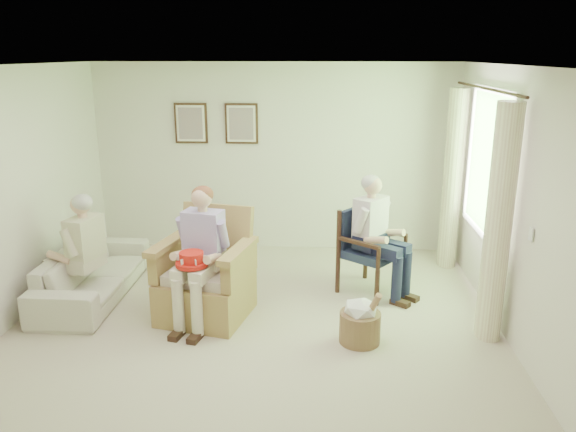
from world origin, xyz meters
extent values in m
plane|color=#C1B79B|center=(0.00, 0.00, 0.00)|extent=(5.50, 5.50, 0.00)
cube|color=silver|center=(0.00, 2.75, 1.30)|extent=(5.00, 0.04, 2.60)
cube|color=silver|center=(0.00, -2.75, 1.30)|extent=(5.00, 0.04, 2.60)
cube|color=silver|center=(2.50, 0.00, 1.30)|extent=(0.04, 5.50, 2.60)
cube|color=white|center=(0.00, 0.00, 2.60)|extent=(5.00, 5.50, 0.02)
cube|color=#2D6B23|center=(2.47, 1.20, 1.55)|extent=(0.02, 1.40, 1.50)
cube|color=white|center=(2.46, 1.20, 2.33)|extent=(0.04, 1.52, 0.06)
cube|color=white|center=(2.46, 1.20, 0.77)|extent=(0.04, 1.52, 0.06)
cylinder|color=#382114|center=(2.37, 1.20, 2.35)|extent=(0.03, 2.50, 0.03)
cylinder|color=#EEE8BA|center=(2.33, 0.22, 1.15)|extent=(0.34, 0.34, 2.30)
cylinder|color=#EEE8BA|center=(2.33, 2.18, 1.15)|extent=(0.34, 0.34, 2.30)
cube|color=#382114|center=(-1.15, 2.72, 1.78)|extent=(0.45, 0.03, 0.55)
cube|color=silver|center=(-1.15, 2.70, 1.78)|extent=(0.39, 0.01, 0.49)
cube|color=tan|center=(-1.15, 2.69, 1.78)|extent=(0.33, 0.01, 0.43)
cube|color=#382114|center=(-0.45, 2.72, 1.78)|extent=(0.45, 0.03, 0.55)
cube|color=silver|center=(-0.45, 2.70, 1.78)|extent=(0.39, 0.01, 0.49)
cube|color=tan|center=(-0.45, 2.69, 1.78)|extent=(0.33, 0.01, 0.43)
cube|color=tan|center=(-0.55, 0.46, 0.22)|extent=(0.85, 0.83, 0.45)
cube|color=beige|center=(-0.55, 0.43, 0.50)|extent=(0.66, 0.64, 0.11)
cube|color=tan|center=(-0.55, 0.82, 0.81)|extent=(0.79, 0.24, 0.67)
cube|color=tan|center=(-0.94, 0.46, 0.62)|extent=(0.11, 0.77, 0.32)
cube|color=tan|center=(-0.15, 0.46, 0.62)|extent=(0.11, 0.77, 0.32)
cylinder|color=black|center=(0.97, 0.97, 0.21)|extent=(0.05, 0.05, 0.42)
cylinder|color=black|center=(1.55, 0.97, 0.21)|extent=(0.05, 0.05, 0.42)
cylinder|color=black|center=(0.97, 1.51, 0.21)|extent=(0.05, 0.05, 0.42)
cylinder|color=black|center=(1.55, 1.51, 0.21)|extent=(0.05, 0.05, 0.42)
cube|color=#1C233D|center=(1.26, 1.24, 0.47)|extent=(0.56, 0.54, 0.10)
cube|color=#1C233D|center=(1.26, 1.50, 0.73)|extent=(0.52, 0.07, 0.48)
imported|color=beige|center=(-1.95, 0.91, 0.28)|extent=(1.91, 0.75, 0.56)
cube|color=beige|center=(-0.55, 0.43, 0.66)|extent=(0.40, 0.26, 0.16)
cube|color=#B39EDF|center=(-0.55, 0.45, 0.94)|extent=(0.39, 0.24, 0.46)
sphere|color=#DDAD8E|center=(-0.55, 0.44, 1.31)|extent=(0.21, 0.21, 0.21)
ellipsoid|color=brown|center=(-0.55, 0.47, 1.34)|extent=(0.22, 0.22, 0.18)
cube|color=beige|center=(-0.65, 0.21, 0.61)|extent=(0.14, 0.44, 0.13)
cube|color=beige|center=(-0.45, 0.21, 0.61)|extent=(0.14, 0.44, 0.13)
cylinder|color=beige|center=(-0.65, 0.01, 0.31)|extent=(0.12, 0.12, 0.56)
cylinder|color=beige|center=(-0.45, 0.01, 0.31)|extent=(0.12, 0.12, 0.56)
cube|color=#1B1F3D|center=(1.26, 1.24, 0.63)|extent=(0.40, 0.26, 0.16)
cube|color=silver|center=(1.26, 1.26, 0.91)|extent=(0.39, 0.24, 0.46)
sphere|color=#DDAD8E|center=(1.26, 1.25, 1.28)|extent=(0.21, 0.21, 0.21)
ellipsoid|color=#B7B2AD|center=(1.26, 1.28, 1.31)|extent=(0.22, 0.22, 0.18)
cube|color=#1B1F3D|center=(1.16, 1.02, 0.58)|extent=(0.14, 0.44, 0.13)
cube|color=#1B1F3D|center=(1.36, 1.02, 0.58)|extent=(0.14, 0.44, 0.13)
cylinder|color=#1B1F3D|center=(1.16, 0.82, 0.30)|extent=(0.12, 0.12, 0.53)
cylinder|color=#1B1F3D|center=(1.36, 0.82, 0.30)|extent=(0.12, 0.12, 0.53)
cube|color=beige|center=(-1.95, 0.74, 0.50)|extent=(0.42, 0.26, 0.16)
cube|color=beige|center=(-1.95, 0.76, 0.78)|extent=(0.41, 0.24, 0.46)
sphere|color=#DDAD8E|center=(-1.95, 0.75, 1.15)|extent=(0.21, 0.21, 0.21)
ellipsoid|color=#B7B2AD|center=(-1.95, 0.78, 1.17)|extent=(0.22, 0.22, 0.18)
cube|color=beige|center=(-2.05, 0.52, 0.45)|extent=(0.14, 0.44, 0.13)
cube|color=beige|center=(-1.85, 0.52, 0.45)|extent=(0.14, 0.44, 0.13)
cylinder|color=beige|center=(-2.05, 0.32, 0.23)|extent=(0.12, 0.12, 0.40)
cylinder|color=beige|center=(-1.85, 0.32, 0.23)|extent=(0.12, 0.12, 0.40)
cylinder|color=red|center=(-0.60, 0.16, 0.71)|extent=(0.32, 0.32, 0.04)
cylinder|color=red|center=(-0.60, 0.16, 0.77)|extent=(0.24, 0.24, 0.12)
cube|color=white|center=(-0.48, 0.16, 0.77)|extent=(0.05, 0.01, 0.05)
cube|color=white|center=(-0.54, 0.27, 0.77)|extent=(0.03, 0.04, 0.05)
cube|color=white|center=(-0.67, 0.27, 0.77)|extent=(0.03, 0.04, 0.05)
cube|color=white|center=(-0.73, 0.16, 0.77)|extent=(0.04, 0.01, 0.05)
cube|color=white|center=(-0.67, 0.05, 0.77)|extent=(0.03, 0.04, 0.05)
cube|color=white|center=(-0.54, 0.05, 0.77)|extent=(0.03, 0.04, 0.05)
cylinder|color=tan|center=(1.05, 0.00, 0.15)|extent=(0.47, 0.47, 0.31)
ellipsoid|color=white|center=(1.05, 0.00, 0.35)|extent=(0.35, 0.35, 0.21)
cylinder|color=#A57F56|center=(1.14, -0.04, 0.35)|extent=(0.16, 0.28, 0.46)
camera|label=1|loc=(0.66, -4.94, 2.71)|focal=35.00mm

